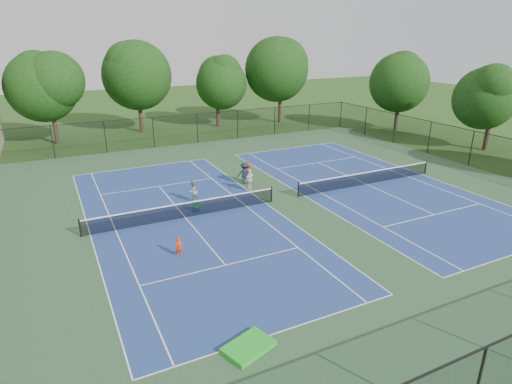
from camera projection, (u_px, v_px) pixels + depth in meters
name	position (u px, v px, depth m)	size (l,w,h in m)	color
ground	(285.00, 199.00, 28.95)	(140.00, 140.00, 0.00)	#234716
court_pad	(285.00, 199.00, 28.95)	(36.00, 36.00, 0.01)	#2B4D2B
tennis_court_left	(185.00, 216.00, 26.01)	(12.00, 23.83, 1.07)	navy
tennis_court_right	(367.00, 183.00, 31.82)	(12.00, 23.83, 1.07)	navy
perimeter_fence	(286.00, 177.00, 28.40)	(36.08, 36.08, 3.02)	black
tree_back_a	(48.00, 83.00, 41.67)	(6.80, 6.80, 9.15)	#2D2116
tree_back_b	(137.00, 72.00, 46.89)	(7.60, 7.60, 10.03)	#2D2116
tree_back_c	(217.00, 80.00, 50.17)	(6.00, 6.00, 8.40)	#2D2116
tree_back_d	(281.00, 67.00, 52.18)	(7.80, 7.80, 10.37)	#2D2116
tree_side_e	(401.00, 79.00, 48.27)	(6.60, 6.60, 8.87)	#2D2116
tree_side_f	(495.00, 95.00, 39.62)	(5.80, 5.80, 8.12)	#2D2116
child_player	(179.00, 247.00, 21.36)	(0.38, 0.25, 1.03)	red
instructor	(193.00, 191.00, 28.24)	(0.75, 0.58, 1.53)	gray
bystander_a	(250.00, 180.00, 30.24)	(0.95, 0.40, 1.62)	silver
bystander_b	(244.00, 173.00, 31.67)	(1.06, 0.61, 1.65)	#161F31
bystander_c	(248.00, 172.00, 31.97)	(0.78, 0.51, 1.60)	maroon
ball_crate	(197.00, 209.00, 26.90)	(0.36, 0.30, 0.32)	navy
ball_hopper	(196.00, 204.00, 26.77)	(0.34, 0.28, 0.41)	green
green_tarp	(248.00, 347.00, 15.12)	(1.75, 1.15, 0.20)	green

